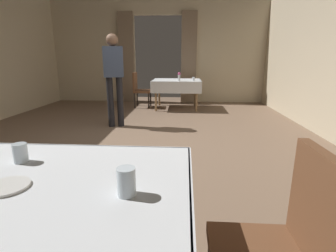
{
  "coord_description": "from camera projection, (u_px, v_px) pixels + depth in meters",
  "views": [
    {
      "loc": [
        0.83,
        -3.65,
        1.28
      ],
      "look_at": [
        0.56,
        0.34,
        0.22
      ],
      "focal_mm": 27.12,
      "sensor_mm": 36.0,
      "label": 1
    }
  ],
  "objects": [
    {
      "name": "dining_table_near",
      "position": [
        44.0,
        201.0,
        1.14
      ],
      "size": [
        1.33,
        1.03,
        0.75
      ],
      "color": "olive",
      "rests_on": "ground"
    },
    {
      "name": "dining_table_mid",
      "position": [
        177.0,
        84.0,
        6.64
      ],
      "size": [
        1.25,
        1.07,
        0.75
      ],
      "color": "olive",
      "rests_on": "ground"
    },
    {
      "name": "chair_mid_left",
      "position": [
        139.0,
        88.0,
        6.84
      ],
      "size": [
        0.44,
        0.44,
        0.93
      ],
      "color": "black",
      "rests_on": "ground"
    },
    {
      "name": "glass_mid_b",
      "position": [
        194.0,
        79.0,
        6.38
      ],
      "size": [
        0.07,
        0.07,
        0.09
      ],
      "primitive_type": "cylinder",
      "color": "silver",
      "rests_on": "dining_table_mid"
    },
    {
      "name": "wall_back",
      "position": [
        158.0,
        51.0,
        7.54
      ],
      "size": [
        6.4,
        0.27,
        3.0
      ],
      "color": "beige",
      "rests_on": "ground"
    },
    {
      "name": "glass_near_a",
      "position": [
        20.0,
        153.0,
        1.33
      ],
      "size": [
        0.07,
        0.07,
        0.1
      ],
      "primitive_type": "cylinder",
      "color": "silver",
      "rests_on": "dining_table_near"
    },
    {
      "name": "glass_near_c",
      "position": [
        126.0,
        182.0,
        1.0
      ],
      "size": [
        0.08,
        0.08,
        0.12
      ],
      "primitive_type": "cylinder",
      "color": "silver",
      "rests_on": "dining_table_near"
    },
    {
      "name": "flower_vase_mid",
      "position": [
        179.0,
        76.0,
        6.21
      ],
      "size": [
        0.07,
        0.07,
        0.21
      ],
      "color": "silver",
      "rests_on": "dining_table_mid"
    },
    {
      "name": "chair_near_right",
      "position": [
        283.0,
        246.0,
        1.07
      ],
      "size": [
        0.44,
        0.44,
        0.93
      ],
      "color": "black",
      "rests_on": "ground"
    },
    {
      "name": "ground",
      "position": [
        130.0,
        145.0,
        3.9
      ],
      "size": [
        10.08,
        10.08,
        0.0
      ],
      "primitive_type": "plane",
      "color": "#7A604C"
    },
    {
      "name": "person_waiter_by_doorway",
      "position": [
        114.0,
        73.0,
        4.72
      ],
      "size": [
        0.41,
        0.31,
        1.72
      ],
      "color": "black",
      "rests_on": "ground"
    },
    {
      "name": "plate_near_b",
      "position": [
        7.0,
        186.0,
        1.07
      ],
      "size": [
        0.18,
        0.18,
        0.01
      ],
      "primitive_type": "cylinder",
      "color": "white",
      "rests_on": "dining_table_near"
    }
  ]
}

